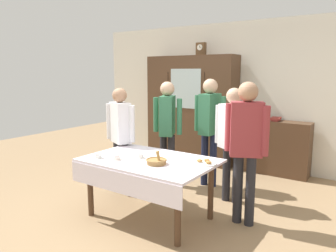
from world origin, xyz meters
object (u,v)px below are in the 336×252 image
person_by_cabinet (210,122)px  person_behind_table_left (167,123)px  wall_cabinet (191,109)px  tea_cup_mid_left (116,158)px  bread_basket (156,161)px  spoon_front_edge (157,153)px  person_behind_table_right (120,131)px  dining_table (148,168)px  person_near_right_end (246,139)px  spoon_far_right (144,155)px  book_stack (276,119)px  pastry_plate (205,163)px  tea_cup_front_edge (140,156)px  person_beside_shelf (233,134)px  bookshelf_low (274,147)px  mantel_clock (201,49)px  tea_cup_mid_right (98,156)px

person_by_cabinet → person_behind_table_left: bearing=-149.7°
wall_cabinet → tea_cup_mid_left: 2.87m
bread_basket → spoon_front_edge: bearing=126.0°
wall_cabinet → person_behind_table_right: (0.06, -2.14, -0.10)m
dining_table → person_near_right_end: person_near_right_end is taller
person_behind_table_left → spoon_far_right: bearing=-72.9°
dining_table → wall_cabinet: size_ratio=0.75×
book_stack → pastry_plate: (-0.12, -2.41, -0.22)m
person_near_right_end → tea_cup_front_edge: bearing=-155.7°
tea_cup_mid_left → spoon_front_edge: 0.57m
bread_basket → person_beside_shelf: size_ratio=0.15×
bookshelf_low → pastry_plate: (-0.12, -2.41, 0.28)m
bookshelf_low → pastry_plate: 2.43m
tea_cup_mid_left → person_beside_shelf: 1.59m
spoon_front_edge → person_by_cabinet: size_ratio=0.07×
mantel_clock → pastry_plate: 3.08m
bookshelf_low → book_stack: bearing=180.0°
pastry_plate → person_by_cabinet: size_ratio=0.17×
book_stack → pastry_plate: size_ratio=0.83×
bread_basket → person_beside_shelf: person_beside_shelf is taller
dining_table → tea_cup_mid_left: tea_cup_mid_left is taller
tea_cup_mid_right → spoon_far_right: bearing=49.5°
bookshelf_low → person_near_right_end: person_near_right_end is taller
dining_table → book_stack: 2.77m
pastry_plate → person_beside_shelf: bearing=90.5°
mantel_clock → person_by_cabinet: 1.82m
bookshelf_low → book_stack: book_stack is taller
tea_cup_mid_right → person_near_right_end: size_ratio=0.08×
wall_cabinet → person_beside_shelf: size_ratio=1.33×
tea_cup_front_edge → spoon_front_edge: 0.31m
bookshelf_low → tea_cup_front_edge: bookshelf_low is taller
tea_cup_front_edge → tea_cup_mid_right: same height
tea_cup_mid_right → person_behind_table_left: bearing=87.5°
tea_cup_mid_left → person_behind_table_left: size_ratio=0.08×
dining_table → tea_cup_mid_right: (-0.54, -0.28, 0.13)m
book_stack → dining_table: bearing=-106.1°
pastry_plate → person_behind_table_right: bearing=171.7°
tea_cup_mid_left → tea_cup_front_edge: (0.19, 0.21, 0.00)m
mantel_clock → book_stack: (1.46, 0.05, -1.23)m
tea_cup_mid_left → tea_cup_mid_right: 0.24m
person_behind_table_left → pastry_plate: bearing=-38.5°
dining_table → pastry_plate: (0.64, 0.23, 0.11)m
spoon_front_edge → person_behind_table_left: bearing=115.2°
person_beside_shelf → pastry_plate: bearing=-89.5°
person_behind_table_left → person_by_cabinet: person_by_cabinet is taller
mantel_clock → tea_cup_mid_left: (0.39, -2.80, -1.44)m
person_near_right_end → person_behind_table_right: bearing=-177.9°
tea_cup_mid_left → person_behind_table_left: person_behind_table_left is taller
bread_basket → person_behind_table_right: bearing=152.5°
dining_table → bread_basket: (0.20, -0.09, 0.14)m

